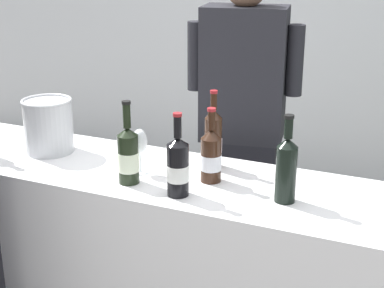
{
  "coord_description": "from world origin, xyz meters",
  "views": [
    {
      "loc": [
        1.07,
        -1.99,
        1.85
      ],
      "look_at": [
        0.19,
        0.0,
        1.08
      ],
      "focal_mm": 53.93,
      "sensor_mm": 36.0,
      "label": 1
    }
  ],
  "objects_px": {
    "wine_bottle_3": "(213,139)",
    "wine_glass": "(140,143)",
    "wine_bottle_2": "(286,168)",
    "person_server": "(242,150)",
    "wine_bottle_0": "(211,156)",
    "ice_bucket": "(48,125)",
    "wine_bottle_5": "(128,155)",
    "wine_bottle_1": "(178,166)"
  },
  "relations": [
    {
      "from": "wine_bottle_5",
      "to": "ice_bucket",
      "type": "bearing_deg",
      "value": 161.59
    },
    {
      "from": "wine_bottle_3",
      "to": "ice_bucket",
      "type": "relative_size",
      "value": 1.36
    },
    {
      "from": "wine_bottle_1",
      "to": "wine_bottle_5",
      "type": "height_order",
      "value": "wine_bottle_5"
    },
    {
      "from": "wine_bottle_0",
      "to": "person_server",
      "type": "distance_m",
      "value": 0.61
    },
    {
      "from": "wine_bottle_2",
      "to": "ice_bucket",
      "type": "xyz_separation_m",
      "value": [
        -1.14,
        0.09,
        -0.01
      ]
    },
    {
      "from": "wine_bottle_3",
      "to": "wine_glass",
      "type": "relative_size",
      "value": 1.77
    },
    {
      "from": "wine_glass",
      "to": "ice_bucket",
      "type": "xyz_separation_m",
      "value": [
        -0.51,
        0.06,
        -0.0
      ]
    },
    {
      "from": "wine_bottle_0",
      "to": "wine_bottle_3",
      "type": "xyz_separation_m",
      "value": [
        -0.05,
        0.15,
        0.02
      ]
    },
    {
      "from": "wine_bottle_0",
      "to": "wine_bottle_2",
      "type": "xyz_separation_m",
      "value": [
        0.33,
        -0.07,
        0.02
      ]
    },
    {
      "from": "wine_bottle_2",
      "to": "wine_bottle_5",
      "type": "distance_m",
      "value": 0.62
    },
    {
      "from": "wine_bottle_1",
      "to": "ice_bucket",
      "type": "distance_m",
      "value": 0.77
    },
    {
      "from": "wine_bottle_0",
      "to": "wine_bottle_1",
      "type": "distance_m",
      "value": 0.19
    },
    {
      "from": "wine_bottle_1",
      "to": "wine_glass",
      "type": "height_order",
      "value": "wine_bottle_1"
    },
    {
      "from": "wine_bottle_2",
      "to": "wine_glass",
      "type": "distance_m",
      "value": 0.63
    },
    {
      "from": "wine_bottle_2",
      "to": "ice_bucket",
      "type": "distance_m",
      "value": 1.14
    },
    {
      "from": "wine_bottle_3",
      "to": "wine_bottle_2",
      "type": "bearing_deg",
      "value": -30.03
    },
    {
      "from": "wine_bottle_1",
      "to": "ice_bucket",
      "type": "xyz_separation_m",
      "value": [
        -0.75,
        0.2,
        0.01
      ]
    },
    {
      "from": "wine_bottle_3",
      "to": "person_server",
      "type": "xyz_separation_m",
      "value": [
        -0.02,
        0.43,
        -0.2
      ]
    },
    {
      "from": "wine_bottle_3",
      "to": "wine_bottle_5",
      "type": "bearing_deg",
      "value": -129.12
    },
    {
      "from": "wine_bottle_3",
      "to": "wine_glass",
      "type": "height_order",
      "value": "wine_bottle_3"
    },
    {
      "from": "wine_bottle_3",
      "to": "wine_bottle_5",
      "type": "relative_size",
      "value": 1.0
    },
    {
      "from": "wine_bottle_2",
      "to": "person_server",
      "type": "xyz_separation_m",
      "value": [
        -0.39,
        0.65,
        -0.2
      ]
    },
    {
      "from": "wine_bottle_2",
      "to": "wine_glass",
      "type": "xyz_separation_m",
      "value": [
        -0.63,
        0.03,
        -0.01
      ]
    },
    {
      "from": "person_server",
      "to": "wine_bottle_1",
      "type": "bearing_deg",
      "value": -89.57
    },
    {
      "from": "wine_bottle_0",
      "to": "wine_bottle_5",
      "type": "distance_m",
      "value": 0.33
    },
    {
      "from": "wine_bottle_0",
      "to": "wine_bottle_1",
      "type": "relative_size",
      "value": 0.94
    },
    {
      "from": "wine_bottle_0",
      "to": "wine_bottle_1",
      "type": "height_order",
      "value": "wine_bottle_1"
    },
    {
      "from": "wine_bottle_5",
      "to": "wine_glass",
      "type": "bearing_deg",
      "value": 95.46
    },
    {
      "from": "wine_bottle_2",
      "to": "wine_bottle_3",
      "type": "bearing_deg",
      "value": 149.97
    },
    {
      "from": "wine_bottle_5",
      "to": "wine_glass",
      "type": "xyz_separation_m",
      "value": [
        -0.01,
        0.11,
        0.01
      ]
    },
    {
      "from": "wine_bottle_2",
      "to": "wine_bottle_3",
      "type": "distance_m",
      "value": 0.43
    },
    {
      "from": "wine_bottle_1",
      "to": "wine_bottle_3",
      "type": "xyz_separation_m",
      "value": [
        0.01,
        0.33,
        0.01
      ]
    },
    {
      "from": "wine_bottle_5",
      "to": "wine_bottle_0",
      "type": "bearing_deg",
      "value": 26.78
    },
    {
      "from": "wine_bottle_2",
      "to": "person_server",
      "type": "relative_size",
      "value": 0.19
    },
    {
      "from": "wine_bottle_2",
      "to": "wine_bottle_0",
      "type": "bearing_deg",
      "value": 168.35
    },
    {
      "from": "wine_bottle_0",
      "to": "person_server",
      "type": "relative_size",
      "value": 0.17
    },
    {
      "from": "wine_bottle_0",
      "to": "person_server",
      "type": "bearing_deg",
      "value": 96.75
    },
    {
      "from": "wine_bottle_5",
      "to": "wine_bottle_3",
      "type": "bearing_deg",
      "value": 50.88
    },
    {
      "from": "wine_bottle_5",
      "to": "ice_bucket",
      "type": "xyz_separation_m",
      "value": [
        -0.52,
        0.17,
        0.01
      ]
    },
    {
      "from": "wine_bottle_2",
      "to": "ice_bucket",
      "type": "relative_size",
      "value": 1.35
    },
    {
      "from": "wine_bottle_1",
      "to": "wine_bottle_3",
      "type": "height_order",
      "value": "wine_bottle_3"
    },
    {
      "from": "wine_bottle_1",
      "to": "wine_bottle_5",
      "type": "relative_size",
      "value": 0.96
    }
  ]
}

